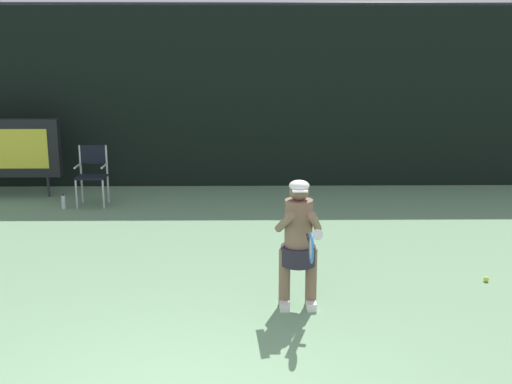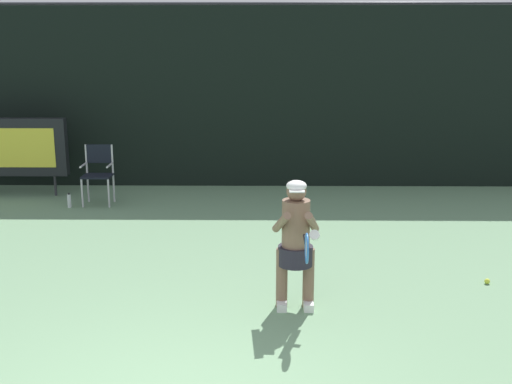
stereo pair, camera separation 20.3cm
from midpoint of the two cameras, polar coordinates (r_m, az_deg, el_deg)
name	(u,v)px [view 2 (the right image)]	position (r m, az deg, el deg)	size (l,w,h in m)	color
backdrop_screen	(225,97)	(13.02, -2.31, 8.41)	(18.00, 0.12, 3.66)	black
scoreboard	(9,147)	(13.08, -20.68, 3.76)	(2.20, 0.21, 1.50)	black
umpire_chair	(98,171)	(11.99, -13.41, 1.85)	(0.52, 0.44, 1.08)	#B7B7BC
water_bottle	(69,201)	(11.97, -15.82, -0.76)	(0.07, 0.07, 0.27)	silver
tennis_player	(296,240)	(7.12, 4.38, -4.26)	(0.53, 0.61, 1.47)	white
tennis_racket	(307,248)	(6.52, 5.43, -4.96)	(0.03, 0.60, 0.31)	black
tennis_ball_loose	(302,233)	(9.95, 4.73, -3.67)	(0.07, 0.07, 0.07)	#CCDB3D
tennis_ball_spare	(487,281)	(8.55, 20.53, -7.45)	(0.07, 0.07, 0.07)	#CCDB3D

